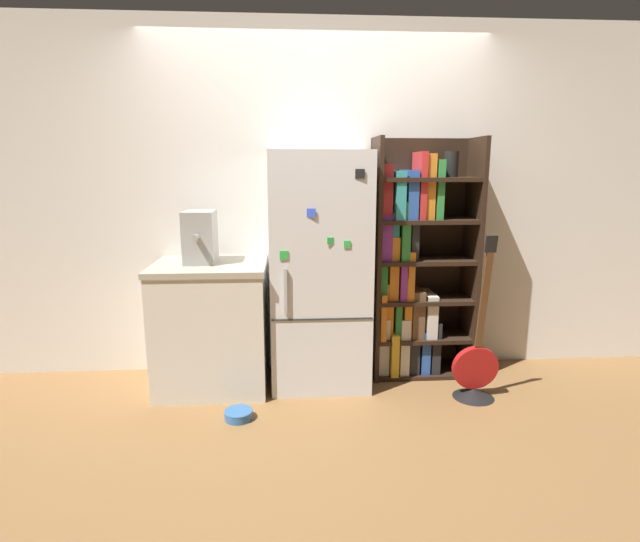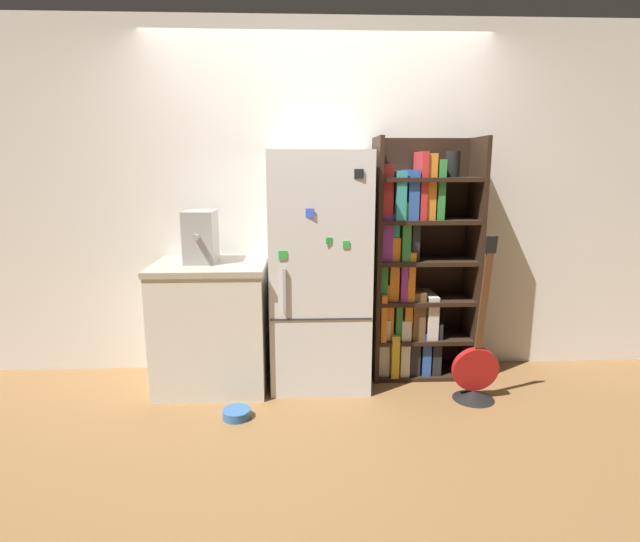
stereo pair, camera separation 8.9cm
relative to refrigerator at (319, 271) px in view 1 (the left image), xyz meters
The scene contains 8 objects.
ground_plane 0.85m from the refrigerator, 89.99° to the right, with size 16.00×16.00×0.00m, color olive.
wall_back 0.56m from the refrigerator, 89.99° to the left, with size 8.00×0.05×2.60m.
refrigerator is the anchor object (origin of this frame).
bookshelf 0.71m from the refrigerator, 10.28° to the left, with size 0.75×0.38×1.76m.
kitchen_counter 0.86m from the refrigerator, behind, with size 0.78×0.66×0.90m.
espresso_machine 0.86m from the refrigerator, behind, with size 0.21×0.34×0.36m.
guitar 1.29m from the refrigerator, 19.03° to the right, with size 0.31×0.28×1.14m.
pet_bowl 1.11m from the refrigerator, 134.90° to the right, with size 0.18×0.18×0.06m.
Camera 1 is at (-0.23, -3.31, 1.55)m, focal length 28.00 mm.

